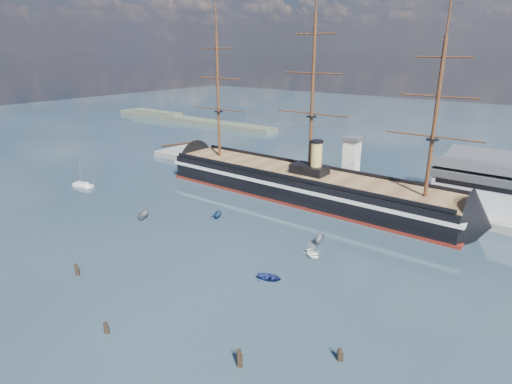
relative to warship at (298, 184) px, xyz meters
The scene contains 15 objects.
ground 21.63m from the warship, 70.27° to the right, with size 600.00×600.00×0.00m, color #1E2E39.
quay 23.82m from the warship, 42.98° to the left, with size 180.00×18.00×2.00m, color slate.
quay_tower 17.47m from the warship, 51.96° to the left, with size 5.00×5.00×15.00m.
shoreline 151.89m from the warship, 150.41° to the left, with size 120.00×10.00×4.00m.
warship is the anchor object (origin of this frame).
sailboat 67.17m from the warship, 150.56° to the right, with size 7.08×3.58×10.88m.
motorboat_a 44.33m from the warship, 119.55° to the right, with size 5.81×2.13×2.32m, color slate.
motorboat_b 48.28m from the warship, 63.75° to the right, with size 2.98×1.19×1.39m, color navy.
motorboat_c 31.75m from the warship, 48.43° to the right, with size 5.27×1.93×2.11m, color gray.
motorboat_d 27.45m from the warship, 106.03° to the right, with size 6.73×2.92×2.47m, color navy.
motorboat_e 38.23m from the warship, 52.55° to the right, with size 3.27×1.31×1.53m, color white.
piling_near_left 65.10m from the warship, 97.84° to the right, with size 0.64×0.64×3.05m, color black.
piling_near_mid 72.21m from the warship, 81.27° to the right, with size 0.64×0.64×2.54m, color black.
piling_near_right 71.86m from the warship, 63.85° to the right, with size 0.64×0.64×3.40m, color black.
piling_far_right 69.24m from the warship, 52.69° to the right, with size 0.64×0.64×2.59m, color black.
Camera 1 is at (55.50, -40.78, 41.22)m, focal length 30.00 mm.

